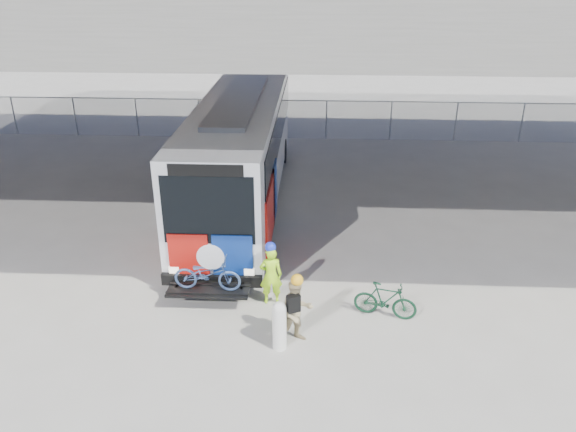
# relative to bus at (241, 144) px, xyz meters

# --- Properties ---
(ground) EXTENTS (160.00, 160.00, 0.00)m
(ground) POSITION_rel_bus_xyz_m (2.00, -4.35, -2.11)
(ground) COLOR #9E9991
(ground) RESTS_ON ground
(bus) EXTENTS (2.67, 12.90, 3.69)m
(bus) POSITION_rel_bus_xyz_m (0.00, 0.00, 0.00)
(bus) COLOR silver
(bus) RESTS_ON ground
(overpass) EXTENTS (40.00, 16.00, 7.95)m
(overpass) POSITION_rel_bus_xyz_m (2.00, -0.35, 4.44)
(overpass) COLOR #605E59
(overpass) RESTS_ON ground
(chainlink_fence) EXTENTS (30.00, 0.06, 30.00)m
(chainlink_fence) POSITION_rel_bus_xyz_m (2.00, 7.65, -0.69)
(chainlink_fence) COLOR gray
(chainlink_fence) RESTS_ON ground
(bollard) EXTENTS (0.31, 0.31, 1.18)m
(bollard) POSITION_rel_bus_xyz_m (1.84, -8.12, -1.48)
(bollard) COLOR silver
(bollard) RESTS_ON ground
(cyclist_hivis) EXTENTS (0.60, 0.44, 1.68)m
(cyclist_hivis) POSITION_rel_bus_xyz_m (1.51, -6.33, -1.30)
(cyclist_hivis) COLOR #ACF71A
(cyclist_hivis) RESTS_ON ground
(cyclist_tan) EXTENTS (0.95, 0.87, 1.73)m
(cyclist_tan) POSITION_rel_bus_xyz_m (2.21, -7.87, -1.29)
(cyclist_tan) COLOR tan
(cyclist_tan) RESTS_ON ground
(bike_parked) EXTENTS (1.56, 0.78, 0.90)m
(bike_parked) POSITION_rel_bus_xyz_m (4.27, -6.80, -1.66)
(bike_parked) COLOR #123924
(bike_parked) RESTS_ON ground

